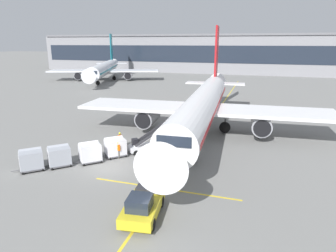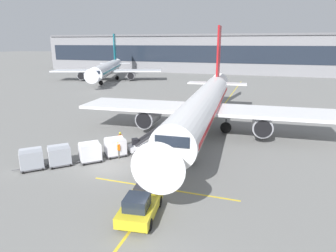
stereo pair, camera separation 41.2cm
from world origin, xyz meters
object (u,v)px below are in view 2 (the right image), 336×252
Objects in this scene: baggage_cart_lead at (115,146)px; baggage_cart_third at (59,155)px; parked_airplane at (204,105)px; baggage_cart_second at (90,152)px; baggage_cart_fourth at (31,159)px; distant_airplane at (107,69)px; safety_cone_engine_keepout at (157,134)px; ground_crew_by_loader at (120,139)px; pushback_tug at (140,205)px; ground_crew_by_carts at (118,149)px; belt_loader at (147,143)px.

baggage_cart_lead is 5.32m from baggage_cart_third.
parked_airplane reaches higher than baggage_cart_third.
baggage_cart_fourth is at bearing -141.30° from baggage_cart_second.
baggage_cart_fourth is at bearing -66.29° from distant_airplane.
safety_cone_engine_keepout is at bearing -54.70° from distant_airplane.
baggage_cart_second reaches higher than ground_crew_by_loader.
distant_airplane reaches higher than safety_cone_engine_keepout.
baggage_cart_fourth is 0.06× the size of distant_airplane.
ground_crew_by_loader is (-7.39, 11.58, 0.17)m from pushback_tug.
ground_crew_by_carts is 64.19m from distant_airplane.
parked_airplane is at bearing 47.05° from ground_crew_by_loader.
baggage_cart_third is (-3.78, -3.74, 0.00)m from baggage_cart_lead.
belt_loader is 3.37m from baggage_cart_lead.
baggage_cart_third is at bearing -116.75° from safety_cone_engine_keepout.
baggage_cart_fourth is at bearing -122.60° from ground_crew_by_loader.
baggage_cart_second is at bearing -109.70° from safety_cone_engine_keepout.
ground_crew_by_loader reaches higher than safety_cone_engine_keepout.
baggage_cart_lead is 0.70m from ground_crew_by_carts.
ground_crew_by_carts is at bearing -67.32° from ground_crew_by_loader.
distant_airplane reaches higher than baggage_cart_lead.
safety_cone_engine_keepout is at bearing -147.71° from parked_airplane.
pushback_tug is 2.65× the size of ground_crew_by_carts.
pushback_tug is at bearing -69.70° from belt_loader.
baggage_cart_lead is at bearing -137.78° from belt_loader.
pushback_tug is (4.23, -11.44, -0.09)m from belt_loader.
parked_airplane reaches higher than pushback_tug.
parked_airplane is at bearing 56.17° from baggage_cart_second.
pushback_tug is at bearing -17.58° from baggage_cart_fourth.
baggage_cart_second is 2.75m from baggage_cart_third.
ground_crew_by_loader is at bearing 122.56° from pushback_tug.
baggage_cart_lead is 7.45m from safety_cone_engine_keepout.
distant_airplane is (-38.71, 64.02, 2.52)m from pushback_tug.
safety_cone_engine_keepout is at bearing 106.90° from pushback_tug.
baggage_cart_second is at bearing -127.28° from baggage_cart_lead.
parked_airplane reaches higher than belt_loader.
pushback_tug is (6.73, -9.18, -0.17)m from baggage_cart_lead.
pushback_tug is (12.30, -3.90, -0.17)m from baggage_cart_fourth.
baggage_cart_fourth is at bearing -128.25° from parked_airplane.
distant_airplane is (-26.40, 60.12, 2.35)m from baggage_cart_fourth.
baggage_cart_second is 2.66m from ground_crew_by_carts.
baggage_cart_second is 9.90m from safety_cone_engine_keepout.
ground_crew_by_loader is 61.13m from distant_airplane.
pushback_tug is at bearing -57.44° from ground_crew_by_loader.
parked_airplane is at bearing 89.84° from pushback_tug.
baggage_cart_third is 11.83m from pushback_tug.
baggage_cart_third is 12.29m from safety_cone_engine_keepout.
safety_cone_engine_keepout is (1.74, 7.21, -0.66)m from baggage_cart_lead.
distant_airplane reaches higher than baggage_cart_fourth.
baggage_cart_third is at bearing -142.64° from ground_crew_by_carts.
baggage_cart_third is at bearing -142.87° from baggage_cart_second.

